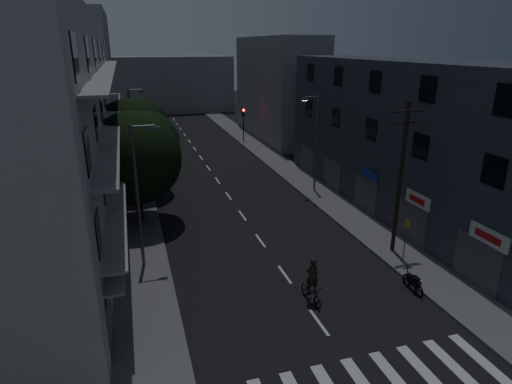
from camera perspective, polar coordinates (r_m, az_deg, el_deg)
ground at (r=40.49m, az=-5.31°, el=1.73°), size 160.00×160.00×0.00m
sidewalk_left at (r=39.77m, az=-15.95°, el=0.85°), size 3.00×90.00×0.15m
sidewalk_right at (r=42.51m, az=4.65°, el=2.69°), size 3.00×90.00×0.15m
lane_markings at (r=46.40m, az=-6.88°, el=3.93°), size 0.15×60.50×0.01m
building_left at (r=31.67m, az=-24.90°, el=8.21°), size 7.00×36.00×14.00m
building_right at (r=33.88m, az=18.93°, el=6.96°), size 6.19×28.00×11.00m
building_far_left at (r=61.24m, az=-21.58°, el=14.02°), size 6.00×20.00×16.00m
building_far_right at (r=58.56m, az=2.88°, el=13.63°), size 6.00×20.00×13.00m
building_far_end at (r=83.58m, az=-11.87°, el=13.84°), size 24.00×8.00×10.00m
tree_near at (r=29.98m, az=-15.78°, el=4.87°), size 6.31×6.31×7.78m
tree_mid at (r=36.40m, az=-16.19°, el=7.30°), size 6.38×6.38×7.84m
tree_far at (r=47.41m, az=-16.82°, el=8.70°), size 5.15×5.15×6.37m
traffic_signal_far_right at (r=55.47m, az=-1.69°, el=9.80°), size 0.28×0.37×4.10m
traffic_signal_far_left at (r=55.08m, az=-15.84°, el=9.03°), size 0.28×0.37×4.10m
street_lamp_left_near at (r=23.70m, az=-15.32°, el=0.17°), size 1.51×0.25×8.00m
street_lamp_right at (r=35.91m, az=7.91°, el=6.98°), size 1.51×0.25×8.00m
street_lamp_left_far at (r=42.74m, az=-16.10°, el=8.34°), size 1.51×0.25×8.00m
utility_pole at (r=25.90m, az=18.72°, el=2.05°), size 1.80×0.24×9.00m
bus_stop_sign at (r=25.80m, az=19.39°, el=-5.16°), size 0.06×0.35×2.52m
motorcycle at (r=23.77m, az=20.21°, el=-11.29°), size 0.51×1.78×1.14m
cyclist at (r=21.49m, az=7.41°, el=-12.46°), size 0.85×1.96×2.41m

